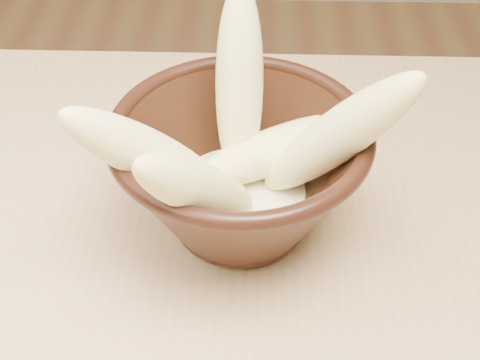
% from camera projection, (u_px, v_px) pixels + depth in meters
% --- Properties ---
extents(bowl, '(0.21, 0.21, 0.11)m').
position_uv_depth(bowl, '(240.00, 171.00, 0.54)').
color(bowl, black).
rests_on(bowl, table).
extents(milk_puddle, '(0.12, 0.12, 0.02)m').
position_uv_depth(milk_puddle, '(240.00, 196.00, 0.56)').
color(milk_puddle, '#EDE7BF').
rests_on(milk_puddle, bowl).
extents(banana_upright, '(0.04, 0.09, 0.17)m').
position_uv_depth(banana_upright, '(239.00, 85.00, 0.54)').
color(banana_upright, '#F7E492').
rests_on(banana_upright, bowl).
extents(banana_left, '(0.14, 0.11, 0.15)m').
position_uv_depth(banana_left, '(151.00, 157.00, 0.49)').
color(banana_left, '#F7E492').
rests_on(banana_left, bowl).
extents(banana_right, '(0.14, 0.09, 0.17)m').
position_uv_depth(banana_right, '(336.00, 137.00, 0.50)').
color(banana_right, '#F7E492').
rests_on(banana_right, bowl).
extents(banana_across, '(0.16, 0.10, 0.05)m').
position_uv_depth(banana_across, '(277.00, 150.00, 0.56)').
color(banana_across, '#F7E492').
rests_on(banana_across, bowl).
extents(banana_front, '(0.11, 0.13, 0.14)m').
position_uv_depth(banana_front, '(200.00, 189.00, 0.48)').
color(banana_front, '#F7E492').
rests_on(banana_front, bowl).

